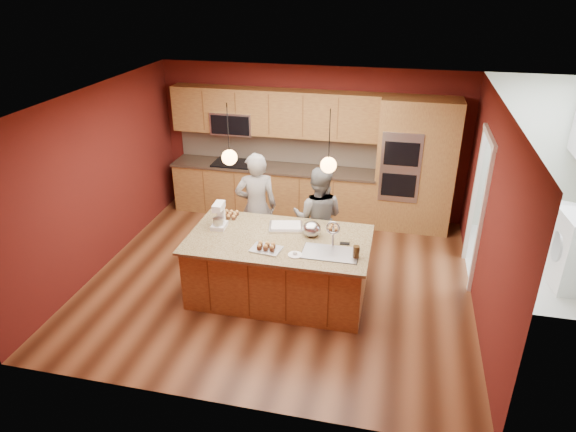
% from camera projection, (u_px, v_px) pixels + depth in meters
% --- Properties ---
extents(floor, '(5.50, 5.50, 0.00)m').
position_uv_depth(floor, '(280.00, 279.00, 7.65)').
color(floor, '#442212').
rests_on(floor, ground).
extents(ceiling, '(5.50, 5.50, 0.00)m').
position_uv_depth(ceiling, '(278.00, 98.00, 6.47)').
color(ceiling, white).
rests_on(ceiling, ground).
extents(wall_back, '(5.50, 0.00, 5.50)m').
position_uv_depth(wall_back, '(312.00, 142.00, 9.25)').
color(wall_back, '#561713').
rests_on(wall_back, ground).
extents(wall_front, '(5.50, 0.00, 5.50)m').
position_uv_depth(wall_front, '(217.00, 299.00, 4.86)').
color(wall_front, '#561713').
rests_on(wall_front, ground).
extents(wall_left, '(0.00, 5.00, 5.00)m').
position_uv_depth(wall_left, '(99.00, 180.00, 7.60)').
color(wall_left, '#561713').
rests_on(wall_left, ground).
extents(wall_right, '(0.00, 5.00, 5.00)m').
position_uv_depth(wall_right, '(489.00, 215.00, 6.51)').
color(wall_right, '#561713').
rests_on(wall_right, ground).
extents(cabinet_run, '(3.74, 0.64, 2.30)m').
position_uv_depth(cabinet_run, '(272.00, 163.00, 9.32)').
color(cabinet_run, brown).
rests_on(cabinet_run, floor).
extents(oven_column, '(1.30, 0.62, 2.30)m').
position_uv_depth(oven_column, '(415.00, 166.00, 8.70)').
color(oven_column, brown).
rests_on(oven_column, floor).
extents(doorway_trim, '(0.08, 1.11, 2.20)m').
position_uv_depth(doorway_trim, '(477.00, 210.00, 7.35)').
color(doorway_trim, white).
rests_on(doorway_trim, wall_right).
extents(pendant_left, '(0.20, 0.20, 0.80)m').
position_uv_depth(pendant_left, '(229.00, 157.00, 6.54)').
color(pendant_left, black).
rests_on(pendant_left, ceiling).
extents(pendant_right, '(0.20, 0.20, 0.80)m').
position_uv_depth(pendant_right, '(328.00, 165.00, 6.28)').
color(pendant_right, black).
rests_on(pendant_right, ceiling).
extents(island, '(2.46, 1.38, 1.28)m').
position_uv_depth(island, '(280.00, 267.00, 7.08)').
color(island, brown).
rests_on(island, floor).
extents(person_left, '(0.74, 0.61, 1.75)m').
position_uv_depth(person_left, '(256.00, 208.00, 7.84)').
color(person_left, black).
rests_on(person_left, floor).
extents(person_right, '(0.79, 0.62, 1.60)m').
position_uv_depth(person_right, '(318.00, 218.00, 7.68)').
color(person_right, slate).
rests_on(person_right, floor).
extents(stand_mixer, '(0.20, 0.27, 0.36)m').
position_uv_depth(stand_mixer, '(219.00, 217.00, 7.13)').
color(stand_mixer, white).
rests_on(stand_mixer, island).
extents(sheet_cake, '(0.53, 0.44, 0.05)m').
position_uv_depth(sheet_cake, '(286.00, 226.00, 7.16)').
color(sheet_cake, silver).
rests_on(sheet_cake, island).
extents(cooling_rack, '(0.42, 0.32, 0.02)m').
position_uv_depth(cooling_rack, '(266.00, 249.00, 6.60)').
color(cooling_rack, '#B3B5BA').
rests_on(cooling_rack, island).
extents(mixing_bowl, '(0.25, 0.25, 0.21)m').
position_uv_depth(mixing_bowl, '(312.00, 229.00, 6.92)').
color(mixing_bowl, '#B8BAC0').
rests_on(mixing_bowl, island).
extents(plate, '(0.18, 0.18, 0.01)m').
position_uv_depth(plate, '(295.00, 255.00, 6.48)').
color(plate, white).
rests_on(plate, island).
extents(tumbler, '(0.08, 0.08, 0.16)m').
position_uv_depth(tumbler, '(356.00, 252.00, 6.39)').
color(tumbler, '#372512').
rests_on(tumbler, island).
extents(phone, '(0.14, 0.08, 0.01)m').
position_uv_depth(phone, '(345.00, 244.00, 6.75)').
color(phone, black).
rests_on(phone, island).
extents(cupcakes_left, '(0.24, 0.24, 0.07)m').
position_uv_depth(cupcakes_left, '(230.00, 215.00, 7.47)').
color(cupcakes_left, '#B57D3D').
rests_on(cupcakes_left, island).
extents(cupcakes_rack, '(0.25, 0.17, 0.08)m').
position_uv_depth(cupcakes_rack, '(266.00, 246.00, 6.59)').
color(cupcakes_rack, '#B57D3D').
rests_on(cupcakes_rack, island).
extents(cupcakes_right, '(0.15, 0.22, 0.07)m').
position_uv_depth(cupcakes_right, '(334.00, 227.00, 7.12)').
color(cupcakes_right, '#B57D3D').
rests_on(cupcakes_right, island).
extents(dryer, '(0.69, 0.71, 0.90)m').
position_uv_depth(dryer, '(567.00, 236.00, 7.92)').
color(dryer, white).
rests_on(dryer, floor).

